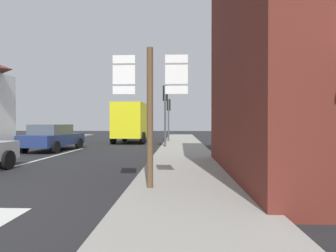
{
  "coord_description": "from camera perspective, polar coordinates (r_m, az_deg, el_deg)",
  "views": [
    {
      "loc": [
        5.87,
        -4.89,
        1.55
      ],
      "look_at": [
        5.19,
        12.47,
        1.37
      ],
      "focal_mm": 30.23,
      "sensor_mm": 36.0,
      "label": 1
    }
  ],
  "objects": [
    {
      "name": "lane_centre_stripe",
      "position": [
        12.47,
        -26.04,
        -6.58
      ],
      "size": [
        0.16,
        12.0,
        0.01
      ],
      "primitive_type": "cube",
      "color": "silver",
      "rests_on": "ground"
    },
    {
      "name": "traffic_light_far_right",
      "position": [
        22.51,
        0.13,
        3.16
      ],
      "size": [
        0.3,
        0.49,
        3.45
      ],
      "color": "#47474C",
      "rests_on": "ground"
    },
    {
      "name": "route_sign_post",
      "position": [
        6.22,
        -3.65,
        3.89
      ],
      "size": [
        1.66,
        0.14,
        3.2
      ],
      "color": "brown",
      "rests_on": "ground"
    },
    {
      "name": "traffic_light_near_right",
      "position": [
        17.04,
        -0.56,
        4.83
      ],
      "size": [
        0.3,
        0.49,
        3.79
      ],
      "color": "#47474C",
      "rests_on": "ground"
    },
    {
      "name": "ground_plane",
      "position": [
        16.08,
        -19.25,
        -4.96
      ],
      "size": [
        80.0,
        80.0,
        0.0
      ],
      "primitive_type": "plane",
      "color": "#232326"
    },
    {
      "name": "delivery_truck",
      "position": [
        22.27,
        -7.19,
        0.86
      ],
      "size": [
        2.72,
        5.11,
        3.05
      ],
      "color": "yellow",
      "rests_on": "ground"
    },
    {
      "name": "sidewalk_right",
      "position": [
        12.98,
        3.3,
        -5.95
      ],
      "size": [
        2.74,
        44.0,
        0.14
      ],
      "primitive_type": "cube",
      "color": "gray",
      "rests_on": "ground"
    },
    {
      "name": "sedan_far",
      "position": [
        17.03,
        -22.18,
        -2.1
      ],
      "size": [
        2.29,
        4.35,
        1.47
      ],
      "color": "navy",
      "rests_on": "ground"
    }
  ]
}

